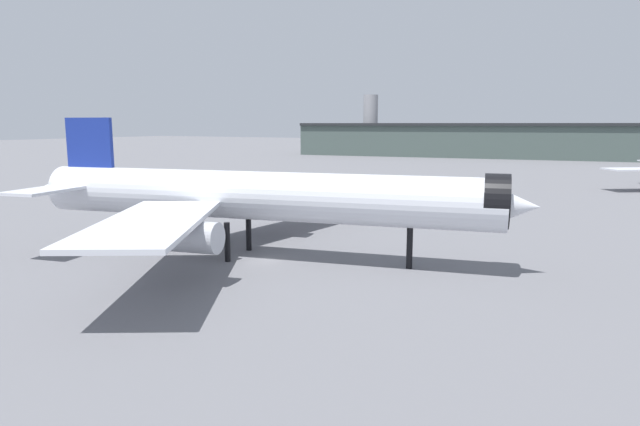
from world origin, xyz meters
name	(u,v)px	position (x,y,z in m)	size (l,w,h in m)	color
ground	(266,261)	(0.00, 0.00, 0.00)	(900.00, 900.00, 0.00)	slate
airliner_near_gate	(255,197)	(-2.00, 1.06, 6.72)	(57.52, 51.84, 15.27)	silver
terminal_building	(564,141)	(13.56, 199.82, 7.57)	(232.37, 45.06, 27.65)	#475651
service_truck_front	(381,203)	(-1.34, 36.47, 1.59)	(4.66, 5.93, 3.00)	black
baggage_tug_wing	(318,204)	(-12.26, 34.58, 0.97)	(3.58, 2.94, 1.85)	black
traffic_cone_wingtip	(439,222)	(10.17, 30.28, 0.37)	(0.60, 0.60, 0.75)	#F2600C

